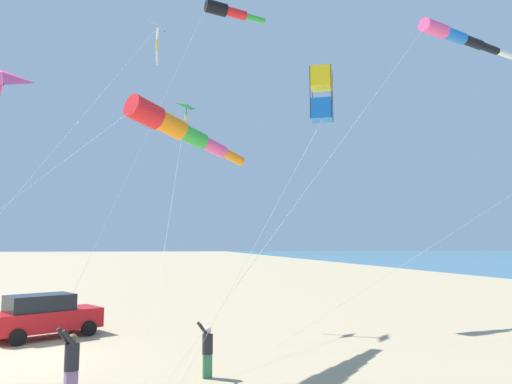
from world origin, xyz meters
name	(u,v)px	position (x,y,z in m)	size (l,w,h in m)	color
ground_plane	(25,359)	(0.00, 0.00, 0.00)	(600.00, 600.00, 0.00)	tan
parked_car	(45,315)	(0.30, -3.95, 0.95)	(4.62, 3.89, 1.85)	red
person_adult_flyer	(71,361)	(-2.42, 5.16, 1.02)	(0.67, 0.64, 1.87)	#8E6B9E
person_bystander_far	(207,347)	(-6.03, 3.57, 0.90)	(0.51, 0.41, 1.65)	#3D7F51
kite_windsock_teal_far_right	(176,128)	(-5.05, 0.36, 8.40)	(14.66, 4.16, 9.27)	red
kite_windsock_orange_high_right	(227,11)	(-8.01, -8.06, 17.69)	(10.65, 2.88, 18.16)	black
kite_delta_black_fish_shape	(187,107)	(-5.68, -5.99, 11.12)	(2.10, 12.58, 11.48)	green
kite_box_green_low_center	(321,94)	(-9.39, 4.65, 8.62)	(4.72, 0.87, 9.45)	yellow
kite_delta_long_streamer_right	(1,78)	(-0.69, 6.12, 8.01)	(6.84, 3.72, 8.37)	#EF4C93
kite_delta_rainbow_low_near	(158,27)	(-4.10, -6.99, 15.83)	(9.32, 8.81, 16.34)	white
kite_windsock_white_trailing	(459,37)	(-16.92, 0.88, 12.82)	(16.10, 4.94, 13.09)	#EF4C93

